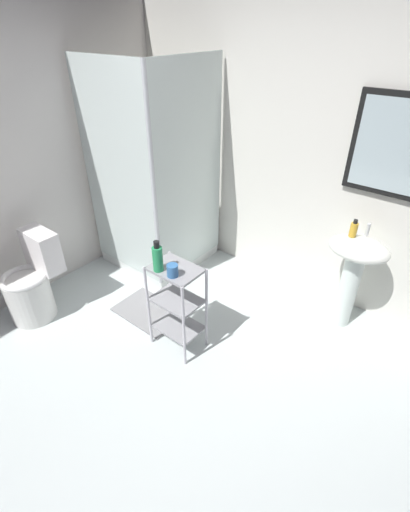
{
  "coord_description": "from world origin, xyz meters",
  "views": [
    {
      "loc": [
        1.22,
        -1.07,
        2.22
      ],
      "look_at": [
        -0.14,
        0.64,
        0.8
      ],
      "focal_mm": 25.65,
      "sensor_mm": 36.0,
      "label": 1
    }
  ],
  "objects_px": {
    "pedestal_sink": "(354,266)",
    "hand_soap_bottle": "(354,229)",
    "storage_cart": "(177,301)",
    "toilet": "(33,284)",
    "bath_mat": "(149,312)",
    "shower_stall": "(158,224)",
    "rinse_cup": "(173,271)",
    "body_wash_bottle_green": "(158,258)"
  },
  "relations": [
    {
      "from": "pedestal_sink",
      "to": "hand_soap_bottle",
      "type": "relative_size",
      "value": 5.71
    },
    {
      "from": "storage_cart",
      "to": "hand_soap_bottle",
      "type": "relative_size",
      "value": 5.22
    },
    {
      "from": "toilet",
      "to": "bath_mat",
      "type": "distance_m",
      "value": 1.02
    },
    {
      "from": "pedestal_sink",
      "to": "storage_cart",
      "type": "bearing_deg",
      "value": -131.0
    },
    {
      "from": "shower_stall",
      "to": "pedestal_sink",
      "type": "distance_m",
      "value": 1.9
    },
    {
      "from": "rinse_cup",
      "to": "hand_soap_bottle",
      "type": "bearing_deg",
      "value": 55.88
    },
    {
      "from": "hand_soap_bottle",
      "to": "body_wash_bottle_green",
      "type": "bearing_deg",
      "value": -127.78
    },
    {
      "from": "shower_stall",
      "to": "hand_soap_bottle",
      "type": "distance_m",
      "value": 1.87
    },
    {
      "from": "shower_stall",
      "to": "hand_soap_bottle",
      "type": "height_order",
      "value": "shower_stall"
    },
    {
      "from": "shower_stall",
      "to": "toilet",
      "type": "relative_size",
      "value": 2.63
    },
    {
      "from": "shower_stall",
      "to": "pedestal_sink",
      "type": "relative_size",
      "value": 2.47
    },
    {
      "from": "toilet",
      "to": "bath_mat",
      "type": "height_order",
      "value": "toilet"
    },
    {
      "from": "shower_stall",
      "to": "toilet",
      "type": "height_order",
      "value": "shower_stall"
    },
    {
      "from": "toilet",
      "to": "storage_cart",
      "type": "xyz_separation_m",
      "value": [
        1.22,
        0.5,
        0.12
      ]
    },
    {
      "from": "hand_soap_bottle",
      "to": "bath_mat",
      "type": "relative_size",
      "value": 0.24
    },
    {
      "from": "rinse_cup",
      "to": "bath_mat",
      "type": "height_order",
      "value": "rinse_cup"
    },
    {
      "from": "body_wash_bottle_green",
      "to": "toilet",
      "type": "bearing_deg",
      "value": -160.25
    },
    {
      "from": "shower_stall",
      "to": "rinse_cup",
      "type": "distance_m",
      "value": 1.33
    },
    {
      "from": "bath_mat",
      "to": "body_wash_bottle_green",
      "type": "bearing_deg",
      "value": -27.0
    },
    {
      "from": "toilet",
      "to": "body_wash_bottle_green",
      "type": "bearing_deg",
      "value": 19.75
    },
    {
      "from": "toilet",
      "to": "hand_soap_bottle",
      "type": "height_order",
      "value": "hand_soap_bottle"
    },
    {
      "from": "pedestal_sink",
      "to": "body_wash_bottle_green",
      "type": "height_order",
      "value": "body_wash_bottle_green"
    },
    {
      "from": "toilet",
      "to": "body_wash_bottle_green",
      "type": "height_order",
      "value": "body_wash_bottle_green"
    },
    {
      "from": "shower_stall",
      "to": "storage_cart",
      "type": "height_order",
      "value": "shower_stall"
    },
    {
      "from": "pedestal_sink",
      "to": "bath_mat",
      "type": "bearing_deg",
      "value": -145.17
    },
    {
      "from": "hand_soap_bottle",
      "to": "rinse_cup",
      "type": "relative_size",
      "value": 1.6
    },
    {
      "from": "toilet",
      "to": "pedestal_sink",
      "type": "bearing_deg",
      "value": 36.09
    },
    {
      "from": "toilet",
      "to": "hand_soap_bottle",
      "type": "distance_m",
      "value": 2.67
    },
    {
      "from": "storage_cart",
      "to": "rinse_cup",
      "type": "height_order",
      "value": "rinse_cup"
    },
    {
      "from": "shower_stall",
      "to": "bath_mat",
      "type": "xyz_separation_m",
      "value": [
        0.49,
        -0.65,
        -0.45
      ]
    },
    {
      "from": "storage_cart",
      "to": "hand_soap_bottle",
      "type": "bearing_deg",
      "value": 52.48
    },
    {
      "from": "shower_stall",
      "to": "bath_mat",
      "type": "distance_m",
      "value": 0.93
    },
    {
      "from": "shower_stall",
      "to": "bath_mat",
      "type": "relative_size",
      "value": 3.33
    },
    {
      "from": "body_wash_bottle_green",
      "to": "bath_mat",
      "type": "distance_m",
      "value": 0.93
    },
    {
      "from": "body_wash_bottle_green",
      "to": "rinse_cup",
      "type": "relative_size",
      "value": 2.64
    },
    {
      "from": "storage_cart",
      "to": "hand_soap_bottle",
      "type": "xyz_separation_m",
      "value": [
        0.84,
        1.1,
        0.43
      ]
    },
    {
      "from": "toilet",
      "to": "bath_mat",
      "type": "relative_size",
      "value": 1.27
    },
    {
      "from": "hand_soap_bottle",
      "to": "body_wash_bottle_green",
      "type": "relative_size",
      "value": 0.61
    },
    {
      "from": "shower_stall",
      "to": "body_wash_bottle_green",
      "type": "relative_size",
      "value": 8.54
    },
    {
      "from": "toilet",
      "to": "hand_soap_bottle",
      "type": "xyz_separation_m",
      "value": [
        2.06,
        1.6,
        0.56
      ]
    },
    {
      "from": "toilet",
      "to": "storage_cart",
      "type": "distance_m",
      "value": 1.32
    },
    {
      "from": "storage_cart",
      "to": "body_wash_bottle_green",
      "type": "distance_m",
      "value": 0.42
    }
  ]
}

